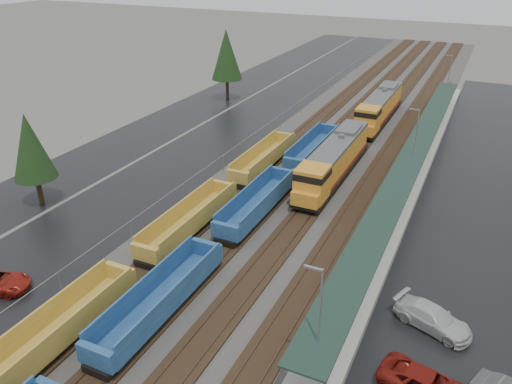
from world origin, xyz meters
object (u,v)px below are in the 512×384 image
well_string_yellow (55,333)px  parked_car_east_c (433,318)px  well_string_blue (160,299)px  locomotive_lead (333,161)px  locomotive_trail (379,108)px

well_string_yellow → parked_car_east_c: 23.93m
well_string_blue → locomotive_lead: bearing=81.1°
locomotive_lead → well_string_blue: size_ratio=0.25×
parked_car_east_c → locomotive_trail: bearing=38.7°
locomotive_lead → well_string_yellow: size_ratio=0.25×
well_string_yellow → well_string_blue: bearing=53.5°
locomotive_trail → well_string_blue: 46.59m
locomotive_lead → locomotive_trail: (0.00, 21.00, 0.00)m
well_string_blue → parked_car_east_c: well_string_blue is taller
locomotive_trail → parked_car_east_c: 42.05m
locomotive_trail → parked_car_east_c: locomotive_trail is taller
locomotive_lead → well_string_yellow: locomotive_lead is taller
locomotive_trail → well_string_blue: locomotive_trail is taller
well_string_yellow → well_string_blue: (4.00, 5.41, 0.03)m
locomotive_lead → well_string_blue: (-4.00, -25.40, -1.14)m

